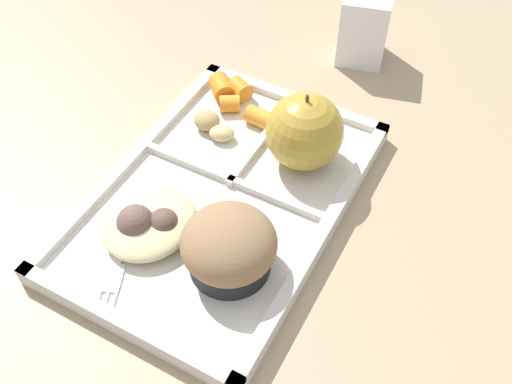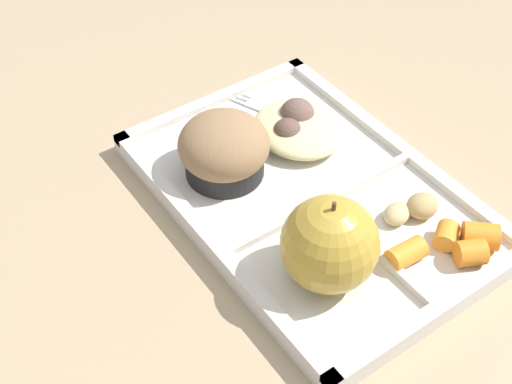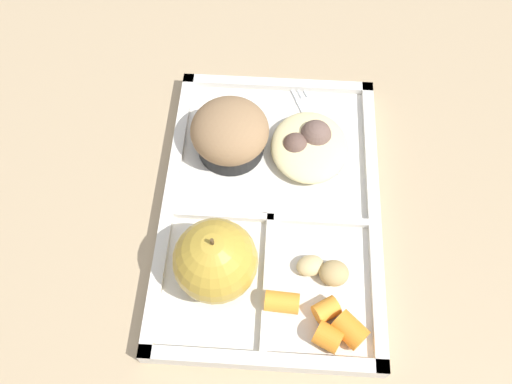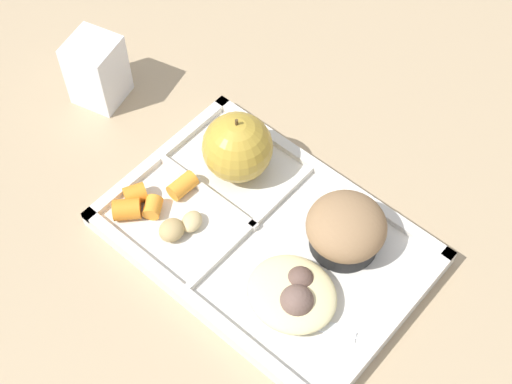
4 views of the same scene
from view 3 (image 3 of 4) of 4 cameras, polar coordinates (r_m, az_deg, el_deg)
name	(u,v)px [view 3 (image 3 of 4)]	position (r m, az deg, el deg)	size (l,w,h in m)	color
ground	(270,210)	(0.61, 1.48, -1.97)	(6.00, 6.00, 0.00)	tan
lunch_tray	(270,207)	(0.60, 1.49, -1.65)	(0.36, 0.24, 0.02)	silver
green_apple	(214,261)	(0.53, -4.56, -7.40)	(0.08, 0.08, 0.09)	#B79333
bran_muffin	(229,134)	(0.61, -2.97, 6.33)	(0.09, 0.09, 0.07)	black
carrot_slice_large	(348,330)	(0.54, 9.96, -14.45)	(0.03, 0.03, 0.03)	orange
carrot_slice_back	(280,302)	(0.54, 2.66, -11.79)	(0.02, 0.02, 0.03)	orange
carrot_slice_edge	(327,337)	(0.54, 7.64, -15.27)	(0.02, 0.02, 0.03)	orange
carrot_slice_tilted	(325,310)	(0.55, 7.45, -12.50)	(0.02, 0.02, 0.02)	orange
potato_chunk_corner	(333,273)	(0.56, 8.28, -8.66)	(0.03, 0.03, 0.02)	tan
potato_chunk_golden	(309,265)	(0.56, 5.73, -7.91)	(0.03, 0.02, 0.02)	tan
egg_noodle_pile	(308,147)	(0.63, 5.67, 4.90)	(0.10, 0.09, 0.02)	beige
meatball_side	(314,136)	(0.63, 6.33, 6.08)	(0.04, 0.04, 0.04)	brown
meatball_back	(294,146)	(0.62, 4.16, 4.99)	(0.03, 0.03, 0.03)	brown
plastic_fork	(313,122)	(0.66, 6.19, 7.53)	(0.13, 0.07, 0.00)	white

